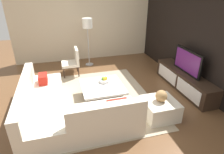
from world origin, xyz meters
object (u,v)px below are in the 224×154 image
object	(u,v)px
fruit_bowl	(104,80)
decorative_ball	(161,96)
media_console	(184,81)
coffee_table	(102,92)
television	(188,62)
accent_chair_near	(73,60)
floor_lamp	(87,26)
ottoman	(160,109)
sectional_couch	(63,109)

from	to	relation	value
fruit_bowl	decorative_ball	world-z (taller)	decorative_ball
media_console	coffee_table	world-z (taller)	media_console
television	decorative_ball	distance (m)	1.60
accent_chair_near	floor_lamp	world-z (taller)	floor_lamp
media_console	ottoman	bearing A→B (deg)	-52.84
sectional_couch	accent_chair_near	distance (m)	2.35
decorative_ball	ottoman	bearing A→B (deg)	0.00
fruit_bowl	television	bearing A→B (deg)	82.72
coffee_table	accent_chair_near	size ratio (longest dim) A/B	1.19
accent_chair_near	fruit_bowl	distance (m)	1.64
floor_lamp	fruit_bowl	xyz separation A→B (m)	(2.20, 0.03, -0.95)
coffee_table	sectional_couch	bearing A→B (deg)	-58.37
ottoman	fruit_bowl	size ratio (longest dim) A/B	2.50
sectional_couch	accent_chair_near	world-z (taller)	accent_chair_near
television	floor_lamp	world-z (taller)	floor_lamp
fruit_bowl	coffee_table	bearing A→B (deg)	-28.76
media_console	television	bearing A→B (deg)	90.00
television	sectional_couch	distance (m)	3.39
accent_chair_near	fruit_bowl	xyz separation A→B (m)	(1.50, 0.65, -0.05)
media_console	accent_chair_near	bearing A→B (deg)	-122.01
sectional_couch	floor_lamp	world-z (taller)	floor_lamp
media_console	sectional_couch	xyz separation A→B (m)	(0.52, -3.30, 0.03)
coffee_table	fruit_bowl	distance (m)	0.31
sectional_couch	ottoman	distance (m)	2.09
floor_lamp	accent_chair_near	bearing A→B (deg)	-41.22
media_console	television	xyz separation A→B (m)	(0.00, 0.00, 0.57)
television	coffee_table	world-z (taller)	television
ottoman	floor_lamp	bearing A→B (deg)	-164.15
accent_chair_near	ottoman	world-z (taller)	accent_chair_near
accent_chair_near	ottoman	xyz separation A→B (m)	(2.73, 1.59, -0.29)
accent_chair_near	media_console	bearing A→B (deg)	63.79
sectional_couch	fruit_bowl	xyz separation A→B (m)	(-0.80, 1.10, 0.15)
accent_chair_near	fruit_bowl	bearing A→B (deg)	29.25
coffee_table	accent_chair_near	world-z (taller)	accent_chair_near
sectional_couch	floor_lamp	bearing A→B (deg)	160.38
sectional_couch	coffee_table	size ratio (longest dim) A/B	2.43
sectional_couch	floor_lamp	distance (m)	3.38
floor_lamp	ottoman	size ratio (longest dim) A/B	2.35
sectional_couch	television	bearing A→B (deg)	98.94
floor_lamp	decorative_ball	world-z (taller)	floor_lamp
media_console	ottoman	distance (m)	1.58
coffee_table	floor_lamp	distance (m)	2.67
accent_chair_near	ottoman	bearing A→B (deg)	36.04
television	decorative_ball	xyz separation A→B (m)	(0.95, -1.26, -0.29)
television	coffee_table	size ratio (longest dim) A/B	1.05
ottoman	decorative_ball	xyz separation A→B (m)	(0.00, 0.00, 0.33)
coffee_table	media_console	bearing A→B (deg)	87.51
media_console	decorative_ball	world-z (taller)	decorative_ball
coffee_table	floor_lamp	xyz separation A→B (m)	(-2.38, 0.07, 1.19)
ottoman	decorative_ball	size ratio (longest dim) A/B	2.77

